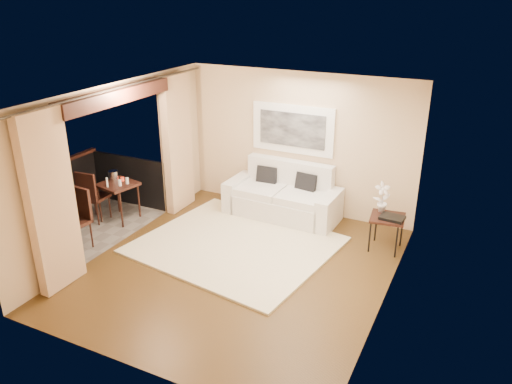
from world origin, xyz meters
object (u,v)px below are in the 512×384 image
Objects in this scene: bistro_table at (118,188)px; balcony_chair_far at (90,193)px; side_table at (387,220)px; ice_bucket at (114,176)px; balcony_chair_near at (77,213)px; orchid at (382,197)px; sofa at (284,198)px.

balcony_chair_far reaches higher than bistro_table.
side_table is at bearing -168.84° from balcony_chair_far.
balcony_chair_near is at bearing -79.00° from ice_bucket.
side_table is 1.15× the size of orchid.
balcony_chair_near is (0.10, -1.14, -0.03)m from bistro_table.
orchid reaches higher than balcony_chair_near.
sofa is at bearing 29.28° from bistro_table.
sofa reaches higher than ice_bucket.
ice_bucket is at bearing 152.19° from bistro_table.
balcony_chair_far is at bearing -147.46° from sofa.
balcony_chair_near is (-2.60, -2.65, 0.25)m from sofa.
bistro_table is 0.73× the size of balcony_chair_far.
orchid is 4.77m from bistro_table.
ice_bucket is (0.25, 0.39, 0.25)m from balcony_chair_far.
side_table is at bearing 12.26° from bistro_table.
side_table is 0.57× the size of balcony_chair_near.
balcony_chair_far is (-5.00, -1.50, -0.27)m from orchid.
orchid reaches higher than balcony_chair_far.
sofa is 3.21m from ice_bucket.
sofa is 2.00m from orchid.
balcony_chair_far is (-3.09, -1.83, 0.22)m from sofa.
sofa is at bearing -152.86° from balcony_chair_far.
side_table is (2.06, -0.48, 0.17)m from sofa.
balcony_chair_far is (-0.38, -0.32, -0.06)m from bistro_table.
balcony_chair_far reaches higher than ice_bucket.
balcony_chair_far is (-5.14, -1.35, 0.05)m from side_table.
orchid reaches higher than side_table.
balcony_chair_far is 0.95m from balcony_chair_near.
ice_bucket is (-0.23, 1.20, 0.22)m from balcony_chair_near.
ice_bucket is at bearing -168.83° from side_table.
sofa is at bearing 27.06° from ice_bucket.
balcony_chair_near reaches higher than sofa.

